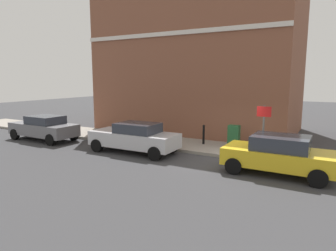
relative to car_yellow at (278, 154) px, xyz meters
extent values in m
plane|color=#38383A|center=(0.79, 2.24, -0.77)|extent=(80.00, 80.00, 0.00)
cube|color=gray|center=(2.59, 8.24, -0.70)|extent=(2.79, 30.00, 0.15)
cube|color=brown|center=(7.87, 6.58, 4.10)|extent=(7.77, 12.68, 9.75)
cube|color=silver|center=(3.95, 6.58, 5.38)|extent=(0.12, 12.68, 0.24)
cube|color=gold|center=(0.00, 0.02, -0.13)|extent=(1.81, 3.98, 0.64)
cube|color=#2D333D|center=(0.00, -0.06, 0.44)|extent=(1.58, 2.02, 0.54)
cylinder|color=black|center=(-0.83, 1.46, -0.45)|extent=(0.22, 0.64, 0.64)
cylinder|color=black|center=(0.85, 1.45, -0.45)|extent=(0.22, 0.64, 0.64)
cylinder|color=black|center=(-0.85, -1.41, -0.45)|extent=(0.22, 0.64, 0.64)
cylinder|color=black|center=(0.83, -1.42, -0.45)|extent=(0.22, 0.64, 0.64)
cube|color=#B7B7BC|center=(0.10, 6.74, -0.11)|extent=(1.71, 4.45, 0.69)
cube|color=#2D333D|center=(0.10, 6.50, 0.46)|extent=(1.48, 2.00, 0.48)
cylinder|color=black|center=(-0.70, 8.40, -0.45)|extent=(0.23, 0.64, 0.64)
cylinder|color=black|center=(0.87, 8.41, -0.45)|extent=(0.23, 0.64, 0.64)
cylinder|color=black|center=(-0.66, 5.06, -0.45)|extent=(0.23, 0.64, 0.64)
cylinder|color=black|center=(0.90, 5.07, -0.45)|extent=(0.23, 0.64, 0.64)
cube|color=slate|center=(-0.05, 13.12, -0.12)|extent=(1.78, 4.32, 0.67)
cube|color=#2D333D|center=(-0.06, 12.91, 0.44)|extent=(1.53, 1.96, 0.48)
cylinder|color=black|center=(-0.82, 14.73, -0.45)|extent=(0.23, 0.64, 0.64)
cylinder|color=black|center=(0.78, 14.70, -0.45)|extent=(0.23, 0.64, 0.64)
cylinder|color=black|center=(-0.88, 11.54, -0.45)|extent=(0.23, 0.64, 0.64)
cylinder|color=black|center=(0.71, 11.51, -0.45)|extent=(0.23, 0.64, 0.64)
cube|color=#1E4C28|center=(2.81, 2.56, -0.05)|extent=(0.40, 0.55, 1.15)
cube|color=#333333|center=(2.81, 2.56, -0.58)|extent=(0.46, 0.61, 0.08)
cylinder|color=black|center=(2.91, 4.22, -0.15)|extent=(0.12, 0.12, 0.95)
sphere|color=black|center=(2.91, 4.22, 0.35)|extent=(0.14, 0.14, 0.14)
cylinder|color=#59595B|center=(1.51, 0.89, 0.53)|extent=(0.08, 0.08, 2.30)
cube|color=white|center=(1.49, 0.89, 1.43)|extent=(0.03, 0.56, 0.40)
cube|color=red|center=(1.47, 0.89, 1.43)|extent=(0.01, 0.60, 0.44)
camera|label=1|loc=(-11.51, -1.66, 2.81)|focal=31.76mm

